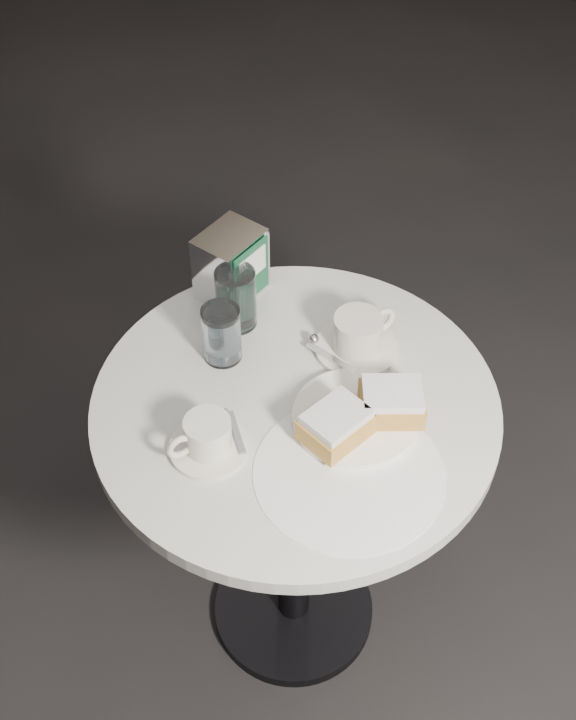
# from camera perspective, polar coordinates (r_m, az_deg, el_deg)

# --- Properties ---
(ground) EXTENTS (7.00, 7.00, 0.00)m
(ground) POSITION_cam_1_polar(r_m,az_deg,el_deg) (2.16, 0.35, -15.61)
(ground) COLOR black
(ground) RESTS_ON ground
(cafe_table) EXTENTS (0.70, 0.70, 0.74)m
(cafe_table) POSITION_cam_1_polar(r_m,az_deg,el_deg) (1.69, 0.43, -6.97)
(cafe_table) COLOR black
(cafe_table) RESTS_ON ground
(sugar_spill) EXTENTS (0.38, 0.38, 0.00)m
(sugar_spill) POSITION_cam_1_polar(r_m,az_deg,el_deg) (1.45, 3.88, -7.13)
(sugar_spill) COLOR white
(sugar_spill) RESTS_ON cafe_table
(beignet_plate) EXTENTS (0.26, 0.26, 0.07)m
(beignet_plate) POSITION_cam_1_polar(r_m,az_deg,el_deg) (1.49, 4.58, -3.48)
(beignet_plate) COLOR white
(beignet_plate) RESTS_ON cafe_table
(coffee_cup_left) EXTENTS (0.15, 0.15, 0.07)m
(coffee_cup_left) POSITION_cam_1_polar(r_m,az_deg,el_deg) (1.45, -5.11, -4.93)
(coffee_cup_left) COLOR silver
(coffee_cup_left) RESTS_ON cafe_table
(coffee_cup_right) EXTENTS (0.16, 0.16, 0.08)m
(coffee_cup_right) POSITION_cam_1_polar(r_m,az_deg,el_deg) (1.60, 4.44, 1.50)
(coffee_cup_right) COLOR silver
(coffee_cup_right) RESTS_ON cafe_table
(water_glass_left) EXTENTS (0.07, 0.07, 0.11)m
(water_glass_left) POSITION_cam_1_polar(r_m,az_deg,el_deg) (1.58, -4.21, 1.62)
(water_glass_left) COLOR silver
(water_glass_left) RESTS_ON cafe_table
(water_glass_right) EXTENTS (0.10, 0.10, 0.12)m
(water_glass_right) POSITION_cam_1_polar(r_m,az_deg,el_deg) (1.63, -3.31, 3.88)
(water_glass_right) COLOR silver
(water_glass_right) RESTS_ON cafe_table
(napkin_dispenser) EXTENTS (0.14, 0.12, 0.14)m
(napkin_dispenser) POSITION_cam_1_polar(r_m,az_deg,el_deg) (1.69, -3.60, 6.04)
(napkin_dispenser) COLOR silver
(napkin_dispenser) RESTS_ON cafe_table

